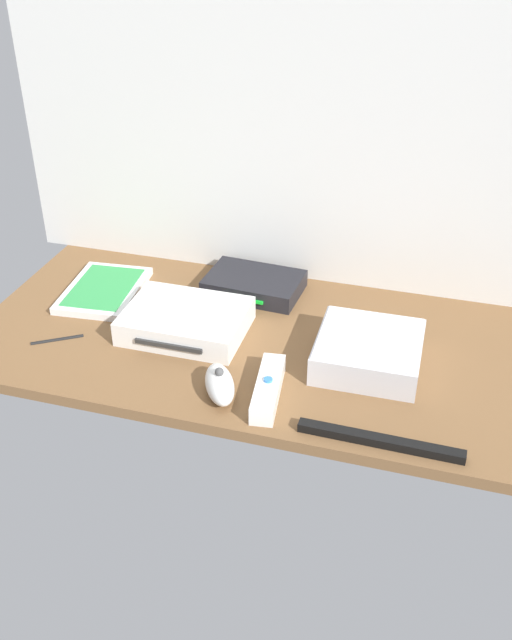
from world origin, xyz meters
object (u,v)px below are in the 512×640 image
(game_console, at_px, (186,321))
(network_router, at_px, (254,284))
(remote_wand, at_px, (268,388))
(sensor_bar, at_px, (380,441))
(stylus_pen, at_px, (57,338))
(mini_computer, at_px, (368,351))
(game_case, at_px, (104,290))
(remote_nunchuk, at_px, (220,384))

(game_console, bearing_deg, network_router, 65.60)
(remote_wand, distance_m, sensor_bar, 0.19)
(game_console, xyz_separation_m, stylus_pen, (-0.21, -0.09, -0.02))
(game_console, xyz_separation_m, mini_computer, (0.33, -0.01, 0.00))
(game_case, height_order, stylus_pen, game_case)
(game_console, distance_m, sensor_bar, 0.42)
(remote_wand, height_order, remote_nunchuk, remote_nunchuk)
(game_console, distance_m, game_case, 0.22)
(game_console, height_order, remote_nunchuk, remote_nunchuk)
(mini_computer, xyz_separation_m, sensor_bar, (0.05, -0.19, -0.02))
(game_console, relative_size, network_router, 1.12)
(game_case, distance_m, remote_nunchuk, 0.40)
(sensor_bar, bearing_deg, remote_nunchuk, 170.97)
(mini_computer, distance_m, remote_nunchuk, 0.26)
(network_router, relative_size, sensor_bar, 0.78)
(game_case, bearing_deg, mini_computer, -14.64)
(remote_nunchuk, height_order, sensor_bar, remote_nunchuk)
(remote_nunchuk, bearing_deg, sensor_bar, -37.41)
(sensor_bar, bearing_deg, stylus_pen, 170.12)
(remote_wand, xyz_separation_m, remote_nunchuk, (-0.07, -0.02, 0.01))
(network_router, xyz_separation_m, stylus_pen, (-0.28, -0.26, -0.01))
(network_router, distance_m, sensor_bar, 0.47)
(game_case, height_order, sensor_bar, game_case)
(sensor_bar, relative_size, stylus_pen, 2.67)
(remote_wand, relative_size, sensor_bar, 0.63)
(game_console, height_order, network_router, game_console)
(game_case, relative_size, remote_nunchuk, 1.85)
(remote_nunchuk, xyz_separation_m, stylus_pen, (-0.32, 0.07, -0.02))
(network_router, xyz_separation_m, sensor_bar, (0.30, -0.37, -0.01))
(game_case, xyz_separation_m, remote_nunchuk, (0.32, -0.24, 0.01))
(game_console, distance_m, stylus_pen, 0.23)
(sensor_bar, height_order, stylus_pen, sensor_bar)
(sensor_bar, bearing_deg, network_router, 129.69)
(network_router, xyz_separation_m, remote_nunchuk, (0.04, -0.32, 0.00))
(remote_wand, bearing_deg, network_router, 103.21)
(game_case, height_order, network_router, network_router)
(game_console, bearing_deg, stylus_pen, -156.67)
(sensor_bar, bearing_deg, remote_wand, 162.16)
(mini_computer, distance_m, remote_wand, 0.19)
(game_case, relative_size, sensor_bar, 0.84)
(network_router, bearing_deg, remote_nunchuk, -79.35)
(remote_nunchuk, xyz_separation_m, sensor_bar, (0.26, -0.04, -0.01))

